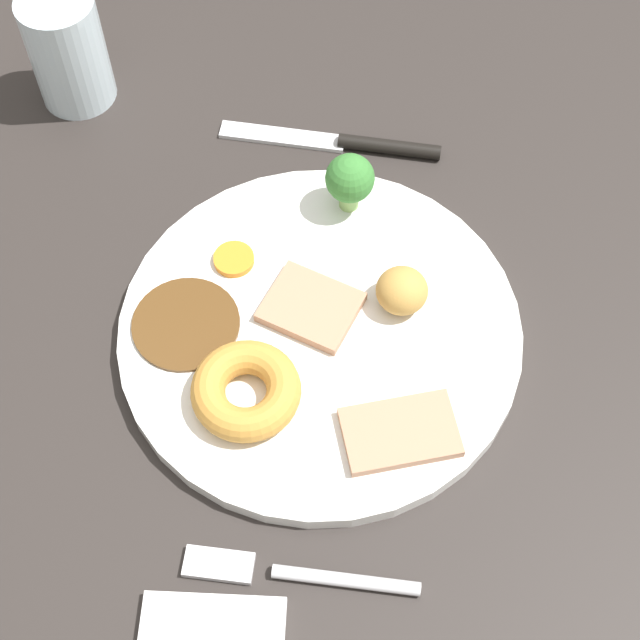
# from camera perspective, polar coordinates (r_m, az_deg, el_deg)

# --- Properties ---
(dining_table) EXTENTS (1.20, 0.84, 0.04)m
(dining_table) POSITION_cam_1_polar(r_m,az_deg,el_deg) (0.72, 2.00, -3.58)
(dining_table) COLOR #2B2623
(dining_table) RESTS_ON ground
(dinner_plate) EXTENTS (0.29, 0.29, 0.01)m
(dinner_plate) POSITION_cam_1_polar(r_m,az_deg,el_deg) (0.71, -0.00, -0.71)
(dinner_plate) COLOR white
(dinner_plate) RESTS_ON dining_table
(gravy_pool) EXTENTS (0.08, 0.08, 0.00)m
(gravy_pool) POSITION_cam_1_polar(r_m,az_deg,el_deg) (0.71, -7.90, -0.23)
(gravy_pool) COLOR #563819
(gravy_pool) RESTS_ON dinner_plate
(meat_slice_main) EXTENTS (0.08, 0.08, 0.01)m
(meat_slice_main) POSITION_cam_1_polar(r_m,az_deg,el_deg) (0.70, -0.54, 0.77)
(meat_slice_main) COLOR tan
(meat_slice_main) RESTS_ON dinner_plate
(meat_slice_under) EXTENTS (0.07, 0.09, 0.01)m
(meat_slice_under) POSITION_cam_1_polar(r_m,az_deg,el_deg) (0.66, 4.74, -6.61)
(meat_slice_under) COLOR tan
(meat_slice_under) RESTS_ON dinner_plate
(yorkshire_pudding) EXTENTS (0.08, 0.08, 0.02)m
(yorkshire_pudding) POSITION_cam_1_polar(r_m,az_deg,el_deg) (0.66, -4.38, -4.17)
(yorkshire_pudding) COLOR #C68938
(yorkshire_pudding) RESTS_ON dinner_plate
(roast_potato_left) EXTENTS (0.05, 0.05, 0.03)m
(roast_potato_left) POSITION_cam_1_polar(r_m,az_deg,el_deg) (0.70, 4.85, 1.74)
(roast_potato_left) COLOR #BC8C42
(roast_potato_left) RESTS_ON dinner_plate
(carrot_coin_front) EXTENTS (0.03, 0.03, 0.01)m
(carrot_coin_front) POSITION_cam_1_polar(r_m,az_deg,el_deg) (0.73, -5.10, 3.58)
(carrot_coin_front) COLOR orange
(carrot_coin_front) RESTS_ON dinner_plate
(broccoli_floret) EXTENTS (0.04, 0.04, 0.05)m
(broccoli_floret) POSITION_cam_1_polar(r_m,az_deg,el_deg) (0.74, 1.77, 8.26)
(broccoli_floret) COLOR #8CB766
(broccoli_floret) RESTS_ON dinner_plate
(fork) EXTENTS (0.03, 0.15, 0.01)m
(fork) POSITION_cam_1_polar(r_m,az_deg,el_deg) (0.64, -1.58, -14.72)
(fork) COLOR silver
(fork) RESTS_ON dining_table
(knife) EXTENTS (0.03, 0.19, 0.01)m
(knife) POSITION_cam_1_polar(r_m,az_deg,el_deg) (0.82, 1.75, 10.38)
(knife) COLOR black
(knife) RESTS_ON dining_table
(water_glass) EXTENTS (0.06, 0.06, 0.10)m
(water_glass) POSITION_cam_1_polar(r_m,az_deg,el_deg) (0.85, -14.65, 15.12)
(water_glass) COLOR silver
(water_glass) RESTS_ON dining_table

